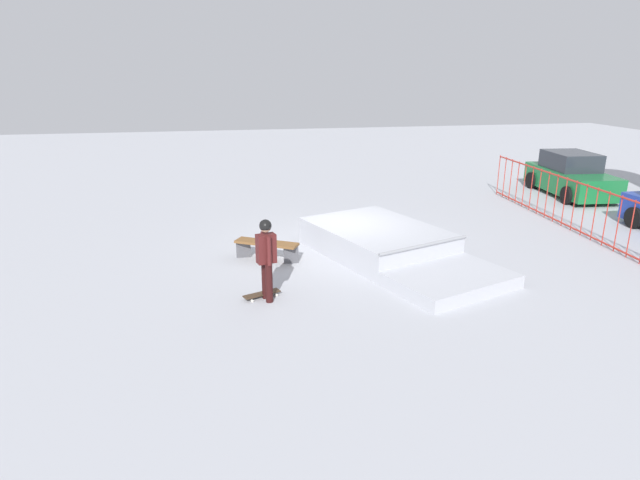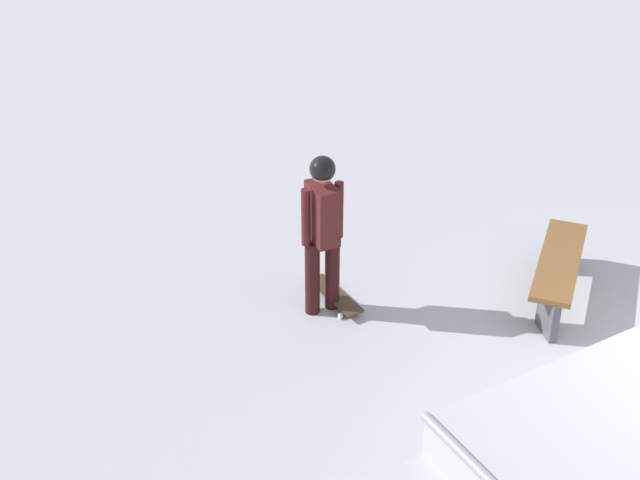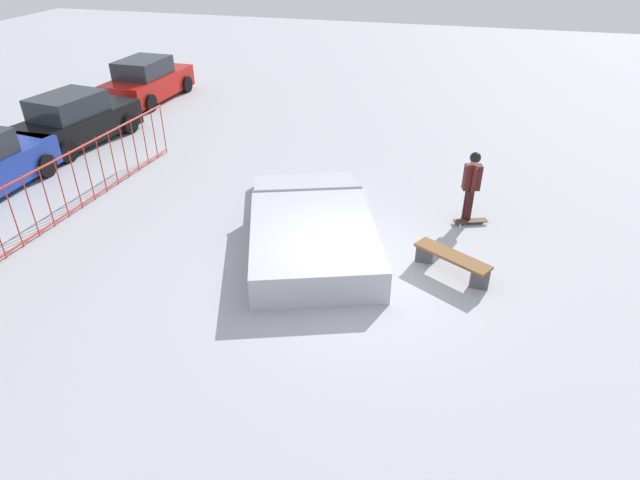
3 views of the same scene
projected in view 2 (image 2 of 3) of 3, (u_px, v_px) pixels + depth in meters
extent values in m
cylinder|color=black|center=(312.00, 278.00, 8.84)|extent=(0.15, 0.15, 0.82)
cylinder|color=black|center=(332.00, 273.00, 8.92)|extent=(0.15, 0.15, 0.82)
cube|color=#4C1919|center=(322.00, 214.00, 8.52)|extent=(0.31, 0.42, 0.60)
cylinder|color=#4C1919|center=(306.00, 217.00, 8.45)|extent=(0.09, 0.09, 0.60)
cylinder|color=#4C1919|center=(339.00, 210.00, 8.58)|extent=(0.09, 0.09, 0.60)
sphere|color=tan|center=(323.00, 172.00, 8.29)|extent=(0.22, 0.22, 0.22)
sphere|color=black|center=(323.00, 169.00, 8.27)|extent=(0.25, 0.25, 0.25)
cube|color=#3F2D1E|center=(335.00, 295.00, 9.17)|extent=(0.48, 0.82, 0.02)
cylinder|color=silver|center=(311.00, 289.00, 9.35)|extent=(0.05, 0.06, 0.06)
cylinder|color=silver|center=(330.00, 283.00, 9.45)|extent=(0.05, 0.06, 0.06)
cylinder|color=silver|center=(340.00, 316.00, 8.94)|extent=(0.05, 0.06, 0.06)
cylinder|color=silver|center=(359.00, 309.00, 9.04)|extent=(0.05, 0.06, 0.06)
cube|color=brown|center=(560.00, 261.00, 9.04)|extent=(1.15, 1.58, 0.06)
cube|color=#4C4C51|center=(564.00, 250.00, 9.69)|extent=(0.08, 0.36, 0.42)
cube|color=#4C4C51|center=(548.00, 315.00, 8.64)|extent=(0.08, 0.36, 0.42)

